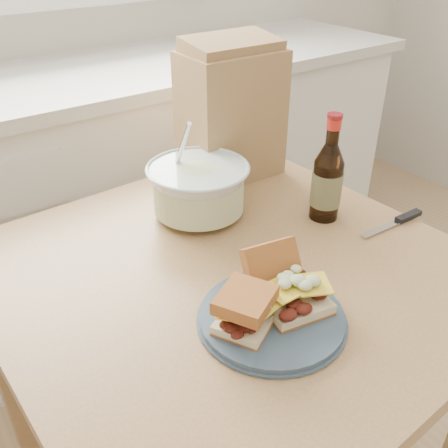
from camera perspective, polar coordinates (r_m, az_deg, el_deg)
cabinet_run at (r=1.94m, az=-13.41°, el=3.12°), size 2.50×0.64×0.94m
dining_table at (r=1.10m, az=0.81°, el=-9.51°), size 0.95×0.95×0.76m
plate at (r=0.90m, az=5.46°, el=-10.58°), size 0.26×0.26×0.02m
sandwich_left at (r=0.84m, az=2.44°, el=-9.75°), size 0.12×0.12×0.07m
sandwich_right at (r=0.90m, az=7.21°, el=-7.02°), size 0.13×0.17×0.09m
coleslaw_bowl at (r=1.17m, az=-2.93°, el=3.80°), size 0.24×0.24×0.24m
beer_bottle at (r=1.17m, az=11.71°, el=4.87°), size 0.07×0.07×0.25m
knife at (r=1.24m, az=19.63°, el=0.50°), size 0.19×0.03×0.01m
paper_bag at (r=1.33m, az=0.82°, el=12.27°), size 0.26×0.17×0.33m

